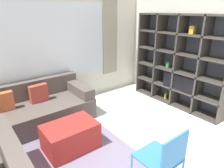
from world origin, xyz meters
TOP-DOWN VIEW (x-y plane):
  - wall_back at (0.00, 3.31)m, footprint 5.92×0.11m
  - wall_right at (2.39, 1.64)m, footprint 0.07×4.48m
  - area_rug at (-1.03, 1.76)m, footprint 2.54×2.24m
  - shelving_unit at (2.20, 1.67)m, footprint 0.39×2.21m
  - couch_main at (-0.66, 2.79)m, footprint 1.98×0.98m
  - ottoman at (-0.53, 1.68)m, footprint 0.80×0.55m
  - folding_chair at (-0.04, 0.28)m, footprint 0.44×0.46m

SIDE VIEW (x-z plane):
  - area_rug at x=-1.03m, z-range 0.00..0.01m
  - ottoman at x=-0.53m, z-range 0.00..0.44m
  - couch_main at x=-0.66m, z-range -0.10..0.67m
  - folding_chair at x=-0.04m, z-range 0.09..0.95m
  - shelving_unit at x=2.20m, z-range -0.01..2.00m
  - wall_right at x=2.39m, z-range 0.00..2.70m
  - wall_back at x=0.00m, z-range 0.01..2.71m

